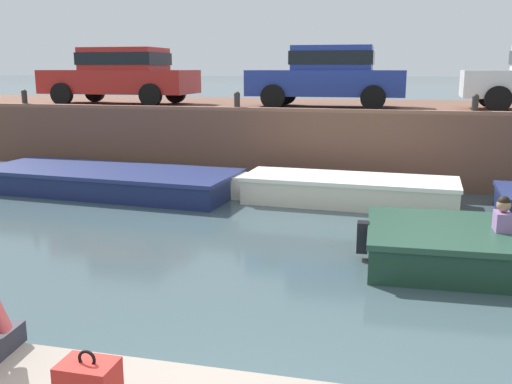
{
  "coord_description": "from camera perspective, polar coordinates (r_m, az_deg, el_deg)",
  "views": [
    {
      "loc": [
        0.96,
        -2.96,
        2.71
      ],
      "look_at": [
        -0.64,
        3.54,
        1.26
      ],
      "focal_mm": 40.0,
      "sensor_mm": 36.0,
      "label": 1
    }
  ],
  "objects": [
    {
      "name": "ground_plane",
      "position": [
        8.52,
        6.67,
        -6.39
      ],
      "size": [
        400.0,
        400.0,
        0.0
      ],
      "primitive_type": "plane",
      "color": "#3D5156"
    },
    {
      "name": "mooring_bollard_east",
      "position": [
        13.44,
        21.07,
        8.28
      ],
      "size": [
        0.15,
        0.15,
        0.45
      ],
      "color": "#2D2B28",
      "rests_on": "far_quay_wall"
    },
    {
      "name": "boat_moored_west_navy",
      "position": [
        13.28,
        -15.58,
        1.16
      ],
      "size": [
        7.01,
        2.51,
        0.52
      ],
      "color": "navy",
      "rests_on": "ground"
    },
    {
      "name": "boat_moored_central_cream",
      "position": [
        11.8,
        8.26,
        0.22
      ],
      "size": [
        5.15,
        1.67,
        0.55
      ],
      "color": "silver",
      "rests_on": "ground"
    },
    {
      "name": "mooring_bollard_mid",
      "position": [
        13.86,
        -1.91,
        9.17
      ],
      "size": [
        0.15,
        0.15,
        0.45
      ],
      "color": "#2D2B28",
      "rests_on": "far_quay_wall"
    },
    {
      "name": "far_wall_coping",
      "position": [
        13.26,
        9.73,
        8.0
      ],
      "size": [
        60.0,
        0.24,
        0.08
      ],
      "primitive_type": "cube",
      "color": "brown",
      "rests_on": "far_quay_wall"
    },
    {
      "name": "far_quay_wall",
      "position": [
        16.2,
        10.39,
        5.51
      ],
      "size": [
        60.0,
        6.0,
        1.73
      ],
      "primitive_type": "cube",
      "color": "brown",
      "rests_on": "ground"
    },
    {
      "name": "mooring_bollard_west",
      "position": [
        16.42,
        -22.15,
        8.77
      ],
      "size": [
        0.15,
        0.15,
        0.45
      ],
      "color": "#2D2B28",
      "rests_on": "far_quay_wall"
    },
    {
      "name": "car_left_inner_blue",
      "position": [
        14.98,
        7.29,
        11.63
      ],
      "size": [
        3.96,
        2.02,
        1.54
      ],
      "color": "#233893",
      "rests_on": "far_quay_wall"
    },
    {
      "name": "car_leftmost_red",
      "position": [
        16.67,
        -13.28,
        11.47
      ],
      "size": [
        4.2,
        1.96,
        1.54
      ],
      "color": "#B2231E",
      "rests_on": "far_quay_wall"
    }
  ]
}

